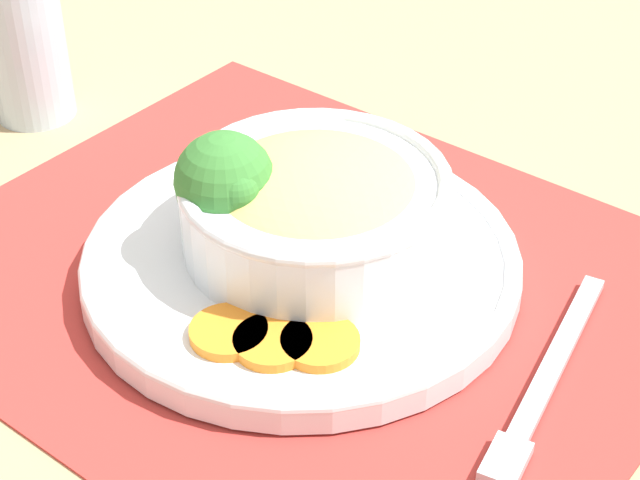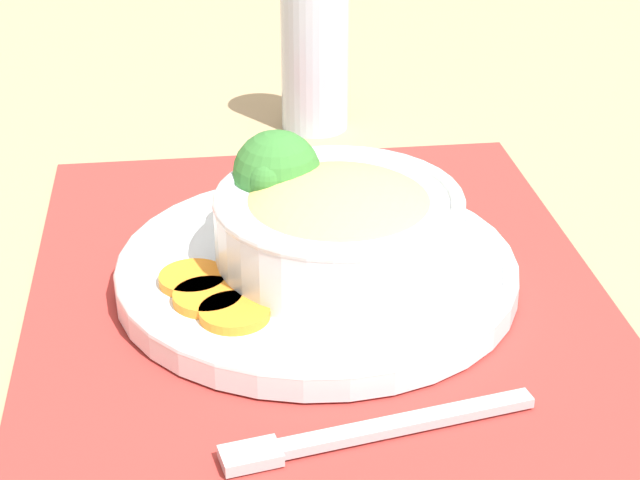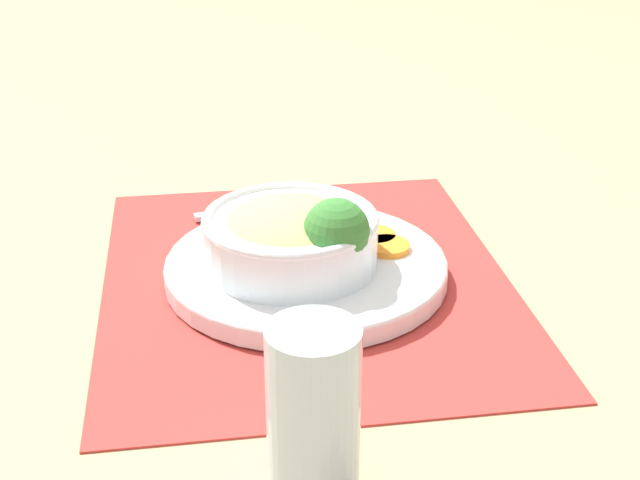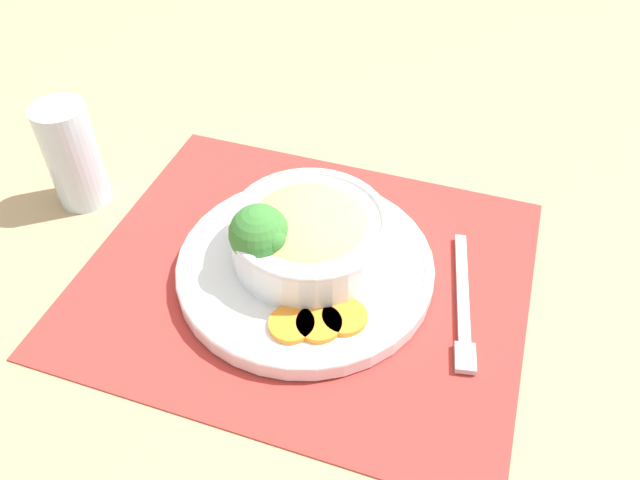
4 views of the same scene
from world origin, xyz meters
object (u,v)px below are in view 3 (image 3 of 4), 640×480
at_px(bowl, 291,235).
at_px(water_glass, 313,424).
at_px(fork, 289,205).
at_px(broccoli_floret, 336,232).

xyz_separation_m(bowl, water_glass, (0.30, -0.03, 0.01)).
bearing_deg(fork, water_glass, -15.65).
distance_m(water_glass, fork, 0.47).
relative_size(water_glass, fork, 0.71).
bearing_deg(fork, broccoli_floret, -5.57).
height_order(broccoli_floret, water_glass, water_glass).
height_order(broccoli_floret, fork, broccoli_floret).
bearing_deg(broccoli_floret, water_glass, -13.62).
bearing_deg(water_glass, fork, 174.38).
distance_m(bowl, fork, 0.18).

